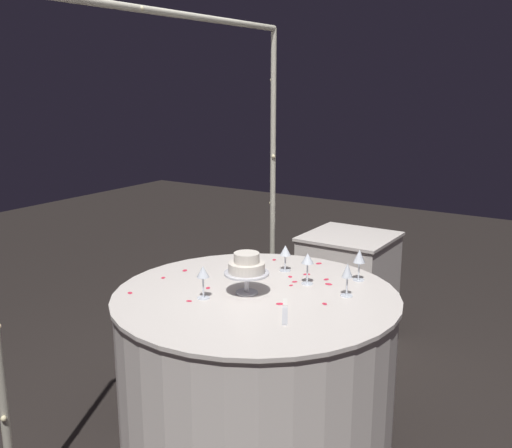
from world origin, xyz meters
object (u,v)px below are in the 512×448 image
(side_table, at_px, (348,290))
(cake_knife, at_px, (285,310))
(main_table, at_px, (256,367))
(wine_glass_2, at_px, (203,274))
(tiered_cake, at_px, (247,267))
(decorative_arch, at_px, (167,158))
(wine_glass_0, at_px, (359,258))
(wine_glass_3, at_px, (347,272))
(wine_glass_4, at_px, (285,252))
(wine_glass_1, at_px, (308,260))

(side_table, bearing_deg, cake_knife, -167.60)
(main_table, relative_size, wine_glass_2, 8.69)
(tiered_cake, bearing_deg, decorative_arch, 87.75)
(decorative_arch, height_order, wine_glass_2, decorative_arch)
(side_table, xyz_separation_m, wine_glass_0, (-0.82, -0.42, 0.51))
(main_table, bearing_deg, wine_glass_2, 137.15)
(tiered_cake, distance_m, wine_glass_3, 0.48)
(main_table, relative_size, wine_glass_0, 8.44)
(tiered_cake, bearing_deg, wine_glass_2, 141.32)
(decorative_arch, relative_size, main_table, 1.52)
(main_table, bearing_deg, tiered_cake, 116.97)
(decorative_arch, distance_m, wine_glass_2, 0.65)
(side_table, bearing_deg, wine_glass_4, -179.08)
(decorative_arch, distance_m, wine_glass_1, 0.89)
(wine_glass_1, relative_size, wine_glass_4, 1.13)
(tiered_cake, height_order, wine_glass_1, tiered_cake)
(cake_knife, bearing_deg, wine_glass_1, 13.29)
(decorative_arch, distance_m, wine_glass_4, 0.81)
(main_table, distance_m, wine_glass_0, 0.77)
(wine_glass_0, height_order, wine_glass_1, wine_glass_0)
(wine_glass_0, distance_m, cake_knife, 0.60)
(main_table, bearing_deg, wine_glass_4, 8.98)
(tiered_cake, distance_m, wine_glass_0, 0.61)
(decorative_arch, xyz_separation_m, wine_glass_4, (0.39, -0.48, -0.52))
(wine_glass_2, bearing_deg, wine_glass_4, -11.21)
(main_table, distance_m, wine_glass_4, 0.63)
(wine_glass_0, relative_size, wine_glass_2, 1.03)
(main_table, distance_m, side_table, 1.28)
(decorative_arch, xyz_separation_m, cake_knife, (-0.12, -0.77, -0.62))
(wine_glass_1, relative_size, wine_glass_2, 1.02)
(wine_glass_0, height_order, wine_glass_4, wine_glass_0)
(side_table, relative_size, wine_glass_2, 4.87)
(cake_knife, bearing_deg, wine_glass_0, -10.59)
(wine_glass_4, bearing_deg, cake_knife, -149.93)
(tiered_cake, bearing_deg, wine_glass_0, -38.47)
(wine_glass_2, relative_size, wine_glass_4, 1.11)
(decorative_arch, xyz_separation_m, main_table, (0.00, -0.54, -1.02))
(wine_glass_0, bearing_deg, tiered_cake, 141.53)
(decorative_arch, height_order, cake_knife, decorative_arch)
(side_table, distance_m, wine_glass_3, 1.27)
(decorative_arch, bearing_deg, wine_glass_2, -117.48)
(main_table, bearing_deg, wine_glass_3, -61.31)
(side_table, height_order, wine_glass_0, wine_glass_0)
(decorative_arch, xyz_separation_m, side_table, (1.28, -0.46, -1.01))
(decorative_arch, distance_m, side_table, 1.70)
(wine_glass_3, distance_m, wine_glass_4, 0.48)
(side_table, xyz_separation_m, wine_glass_1, (-1.02, -0.22, 0.51))
(side_table, xyz_separation_m, wine_glass_2, (-1.47, 0.10, 0.51))
(main_table, distance_m, wine_glass_3, 0.67)
(decorative_arch, bearing_deg, tiered_cake, -92.25)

